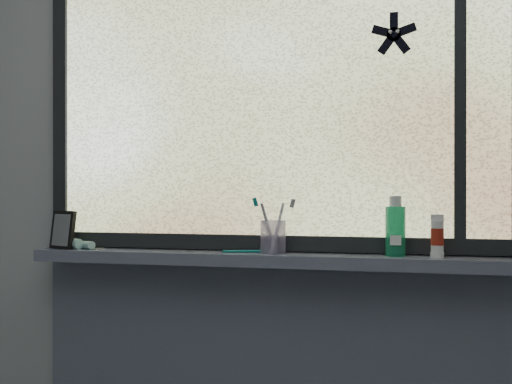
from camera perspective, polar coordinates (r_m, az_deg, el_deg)
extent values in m
cube|color=#9EA3A8|center=(1.93, 1.63, 0.91)|extent=(3.00, 0.01, 2.50)
cube|color=#52586D|center=(1.87, 1.19, -6.74)|extent=(1.62, 0.14, 0.04)
cube|color=silver|center=(1.93, 1.50, 9.26)|extent=(1.50, 0.01, 1.00)
cube|color=black|center=(1.91, 1.48, -5.08)|extent=(1.60, 0.03, 0.05)
cube|color=black|center=(2.21, -18.89, 8.10)|extent=(0.05, 0.03, 1.10)
cube|color=black|center=(1.91, 19.71, 9.36)|extent=(0.03, 0.03, 1.00)
cube|color=black|center=(2.11, -18.74, -3.60)|extent=(0.12, 0.09, 0.13)
cylinder|color=#B1A3D7|center=(1.85, 1.72, -4.51)|extent=(0.10, 0.10, 0.11)
cylinder|color=#1E9E67|center=(1.83, 13.77, -3.32)|extent=(0.08, 0.08, 0.15)
cylinder|color=silver|center=(1.82, 17.67, -4.09)|extent=(0.05, 0.05, 0.09)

